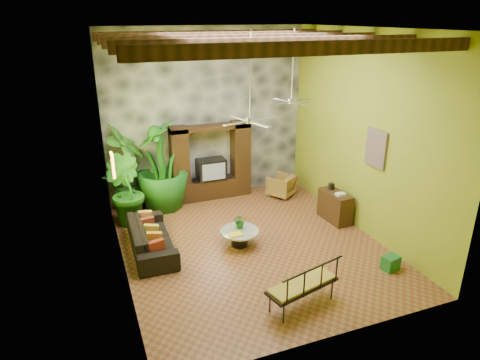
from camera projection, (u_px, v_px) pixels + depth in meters
name	position (u px, v px, depth m)	size (l,w,h in m)	color
ground	(250.00, 244.00, 10.49)	(7.00, 7.00, 0.00)	brown
ceiling	(252.00, 28.00, 8.68)	(6.00, 7.00, 0.02)	silver
back_wall	(206.00, 115.00, 12.63)	(6.00, 0.02, 5.00)	olive
left_wall	(113.00, 162.00, 8.58)	(0.02, 7.00, 5.00)	olive
right_wall	(363.00, 134.00, 10.59)	(0.02, 7.00, 5.00)	olive
stone_accent_wall	(207.00, 115.00, 12.58)	(5.98, 0.10, 4.98)	#34363B
ceiling_beams	(252.00, 40.00, 8.76)	(5.95, 5.36, 0.22)	#3D2113
entertainment_center	(211.00, 167.00, 12.87)	(2.40, 0.55, 2.30)	black
ceiling_fan_front	(250.00, 111.00, 8.85)	(1.28, 1.28, 1.86)	#ADAEB2
ceiling_fan_back	(292.00, 93.00, 10.84)	(1.28, 1.28, 1.86)	#ADAEB2
wall_art_mask	(113.00, 165.00, 9.61)	(0.06, 0.32, 0.55)	gold
wall_art_painting	(376.00, 148.00, 10.13)	(0.06, 0.70, 0.90)	navy
sofa	(151.00, 237.00, 10.11)	(2.33, 0.91, 0.68)	black
wicker_armchair	(281.00, 186.00, 13.19)	(0.72, 0.74, 0.67)	olive
tall_plant_a	(127.00, 168.00, 11.95)	(1.33, 0.90, 2.52)	#276119
tall_plant_b	(125.00, 191.00, 11.21)	(1.04, 0.83, 1.88)	#1E641A
tall_plant_c	(161.00, 164.00, 12.02)	(1.49, 1.49, 2.67)	#1A5D18
coffee_table	(240.00, 236.00, 10.35)	(0.94, 0.94, 0.40)	black
centerpiece_plant	(240.00, 221.00, 10.37)	(0.32, 0.28, 0.36)	#175A1C
yellow_tray	(235.00, 235.00, 10.07)	(0.31, 0.22, 0.03)	yellow
iron_bench	(304.00, 284.00, 8.02)	(1.54, 0.89, 0.57)	black
side_console	(335.00, 206.00, 11.59)	(0.46, 1.01, 0.81)	#391E12
green_bin	(391.00, 263.00, 9.40)	(0.37, 0.27, 0.32)	#20782F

